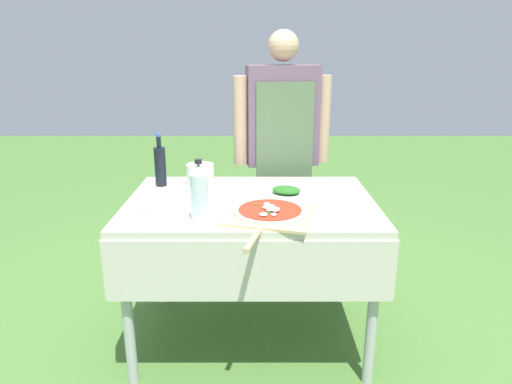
% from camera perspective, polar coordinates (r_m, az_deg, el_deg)
% --- Properties ---
extents(ground_plane, '(12.00, 12.00, 0.00)m').
position_cam_1_polar(ground_plane, '(2.62, -0.83, -17.46)').
color(ground_plane, '#517F38').
extents(prep_table, '(1.24, 0.86, 0.78)m').
position_cam_1_polar(prep_table, '(2.30, -0.90, -3.29)').
color(prep_table, beige).
rests_on(prep_table, ground).
extents(person_cook, '(0.60, 0.24, 1.61)m').
position_cam_1_polar(person_cook, '(2.87, 3.02, 6.42)').
color(person_cook, '#4C4C51').
rests_on(person_cook, ground).
extents(pizza_on_peel, '(0.46, 0.63, 0.05)m').
position_cam_1_polar(pizza_on_peel, '(2.04, 1.47, -2.65)').
color(pizza_on_peel, '#D1B27F').
rests_on(pizza_on_peel, prep_table).
extents(oil_bottle, '(0.06, 0.06, 0.29)m').
position_cam_1_polar(oil_bottle, '(2.52, -12.12, 3.28)').
color(oil_bottle, black).
rests_on(oil_bottle, prep_table).
extents(water_bottle, '(0.08, 0.08, 0.28)m').
position_cam_1_polar(water_bottle, '(1.95, -7.32, -0.09)').
color(water_bottle, silver).
rests_on(water_bottle, prep_table).
extents(herb_container, '(0.20, 0.18, 0.04)m').
position_cam_1_polar(herb_container, '(2.34, 3.57, 0.16)').
color(herb_container, silver).
rests_on(herb_container, prep_table).
extents(mixing_tub, '(0.15, 0.15, 0.12)m').
position_cam_1_polar(mixing_tub, '(2.51, -7.21, 2.17)').
color(mixing_tub, silver).
rests_on(mixing_tub, prep_table).
extents(plate_stack, '(0.24, 0.24, 0.02)m').
position_cam_1_polar(plate_stack, '(2.21, -11.53, -1.50)').
color(plate_stack, beige).
rests_on(plate_stack, prep_table).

